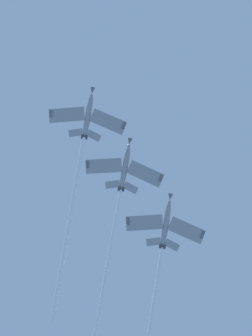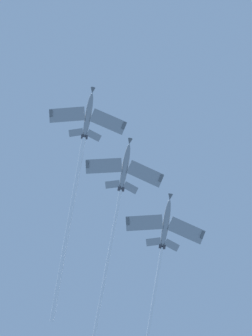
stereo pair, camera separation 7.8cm
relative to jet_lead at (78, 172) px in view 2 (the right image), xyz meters
The scene contains 3 objects.
jet_lead is the anchor object (origin of this frame).
jet_second 12.81m from the jet_lead, behind, with size 23.22×51.84×23.59m.
jet_third 29.49m from the jet_lead, 162.44° to the right, with size 22.85×49.57×21.26m.
Camera 2 is at (-23.59, 37.70, 1.86)m, focal length 71.90 mm.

